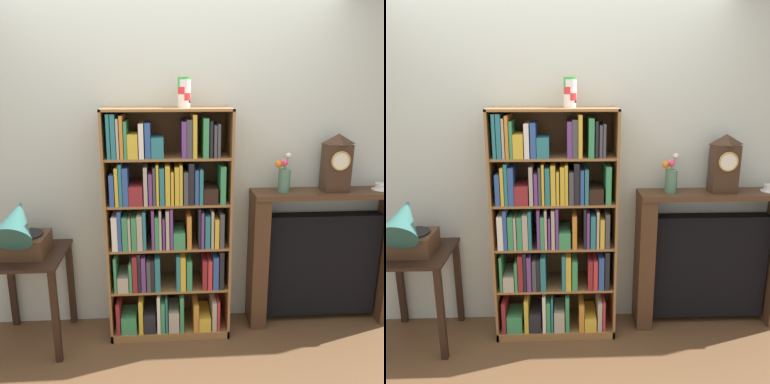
# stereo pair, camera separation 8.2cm
# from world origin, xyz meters

# --- Properties ---
(ground_plane) EXTENTS (7.80, 6.40, 0.02)m
(ground_plane) POSITION_xyz_m (0.00, 0.00, -0.01)
(ground_plane) COLOR brown
(wall_back) EXTENTS (4.80, 0.08, 2.60)m
(wall_back) POSITION_xyz_m (0.10, 0.34, 1.30)
(wall_back) COLOR beige
(wall_back) RESTS_ON ground
(bookshelf) EXTENTS (0.89, 0.35, 1.72)m
(bookshelf) POSITION_xyz_m (-0.01, 0.12, 0.83)
(bookshelf) COLOR olive
(bookshelf) RESTS_ON ground
(cup_stack) EXTENTS (0.09, 0.09, 0.20)m
(cup_stack) POSITION_xyz_m (0.12, 0.12, 1.82)
(cup_stack) COLOR white
(cup_stack) RESTS_ON bookshelf
(side_table_left) EXTENTS (0.52, 0.55, 0.71)m
(side_table_left) POSITION_xyz_m (-1.01, 0.03, 0.53)
(side_table_left) COLOR black
(side_table_left) RESTS_ON ground
(gramophone) EXTENTS (0.30, 0.47, 0.49)m
(gramophone) POSITION_xyz_m (-1.01, -0.05, 0.92)
(gramophone) COLOR #472D1C
(gramophone) RESTS_ON side_table_left
(fireplace_mantel) EXTENTS (1.17, 0.26, 1.09)m
(fireplace_mantel) POSITION_xyz_m (1.21, 0.20, 0.53)
(fireplace_mantel) COLOR #472D1C
(fireplace_mantel) RESTS_ON ground
(mantel_clock) EXTENTS (0.19, 0.15, 0.43)m
(mantel_clock) POSITION_xyz_m (1.25, 0.17, 1.31)
(mantel_clock) COLOR #382316
(mantel_clock) RESTS_ON fireplace_mantel
(flower_vase) EXTENTS (0.14, 0.15, 0.28)m
(flower_vase) POSITION_xyz_m (0.86, 0.18, 1.21)
(flower_vase) COLOR #4C7A60
(flower_vase) RESTS_ON fireplace_mantel
(teacup_with_saucer) EXTENTS (0.14, 0.13, 0.05)m
(teacup_with_saucer) POSITION_xyz_m (1.61, 0.17, 1.11)
(teacup_with_saucer) COLOR white
(teacup_with_saucer) RESTS_ON fireplace_mantel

